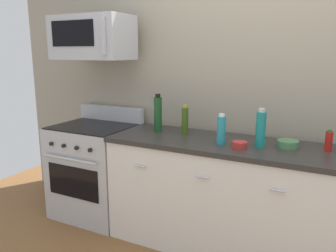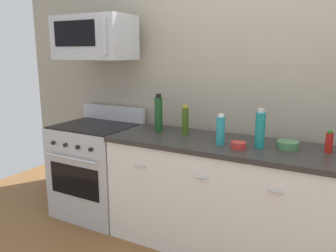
{
  "view_description": "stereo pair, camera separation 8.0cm",
  "coord_description": "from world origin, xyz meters",
  "px_view_note": "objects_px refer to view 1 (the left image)",
  "views": [
    {
      "loc": [
        0.58,
        -2.52,
        1.62
      ],
      "look_at": [
        -0.69,
        -0.05,
        1.01
      ],
      "focal_mm": 36.09,
      "sensor_mm": 36.0,
      "label": 1
    },
    {
      "loc": [
        0.65,
        -2.48,
        1.62
      ],
      "look_at": [
        -0.69,
        -0.05,
        1.01
      ],
      "focal_mm": 36.09,
      "sensor_mm": 36.0,
      "label": 2
    }
  ],
  "objects_px": {
    "bottle_olive_oil": "(185,121)",
    "bottle_hot_sauce_red": "(329,141)",
    "bowl_red_small": "(239,145)",
    "microwave": "(92,38)",
    "bottle_wine_green": "(158,114)",
    "bowl_green_glaze": "(288,144)",
    "range_oven": "(96,170)",
    "bottle_sparkling_teal": "(261,129)",
    "bottle_dish_soap": "(221,130)"
  },
  "relations": [
    {
      "from": "range_oven",
      "to": "bowl_red_small",
      "type": "xyz_separation_m",
      "value": [
        1.48,
        -0.12,
        0.48
      ]
    },
    {
      "from": "range_oven",
      "to": "bottle_olive_oil",
      "type": "relative_size",
      "value": 4.15
    },
    {
      "from": "bottle_dish_soap",
      "to": "bottle_sparkling_teal",
      "type": "height_order",
      "value": "bottle_sparkling_teal"
    },
    {
      "from": "bottle_olive_oil",
      "to": "bottle_dish_soap",
      "type": "distance_m",
      "value": 0.41
    },
    {
      "from": "bottle_dish_soap",
      "to": "bowl_red_small",
      "type": "distance_m",
      "value": 0.19
    },
    {
      "from": "bottle_hot_sauce_red",
      "to": "bottle_olive_oil",
      "type": "bearing_deg",
      "value": -179.69
    },
    {
      "from": "bottle_olive_oil",
      "to": "bottle_hot_sauce_red",
      "type": "relative_size",
      "value": 1.63
    },
    {
      "from": "bottle_hot_sauce_red",
      "to": "bottle_wine_green",
      "type": "bearing_deg",
      "value": -179.4
    },
    {
      "from": "bottle_olive_oil",
      "to": "bottle_sparkling_teal",
      "type": "xyz_separation_m",
      "value": [
        0.67,
        -0.11,
        0.02
      ]
    },
    {
      "from": "bottle_sparkling_teal",
      "to": "bowl_green_glaze",
      "type": "bearing_deg",
      "value": 25.76
    },
    {
      "from": "bottle_sparkling_teal",
      "to": "range_oven",
      "type": "bearing_deg",
      "value": 179.04
    },
    {
      "from": "bottle_dish_soap",
      "to": "bottle_hot_sauce_red",
      "type": "height_order",
      "value": "bottle_dish_soap"
    },
    {
      "from": "microwave",
      "to": "bowl_red_small",
      "type": "distance_m",
      "value": 1.69
    },
    {
      "from": "bottle_olive_oil",
      "to": "bottle_sparkling_teal",
      "type": "distance_m",
      "value": 0.68
    },
    {
      "from": "bottle_hot_sauce_red",
      "to": "bowl_red_small",
      "type": "distance_m",
      "value": 0.63
    },
    {
      "from": "bowl_green_glaze",
      "to": "bottle_sparkling_teal",
      "type": "bearing_deg",
      "value": -154.24
    },
    {
      "from": "bottle_olive_oil",
      "to": "bowl_green_glaze",
      "type": "relative_size",
      "value": 1.61
    },
    {
      "from": "bottle_wine_green",
      "to": "bowl_green_glaze",
      "type": "height_order",
      "value": "bottle_wine_green"
    },
    {
      "from": "bowl_green_glaze",
      "to": "microwave",
      "type": "bearing_deg",
      "value": -179.39
    },
    {
      "from": "bottle_dish_soap",
      "to": "range_oven",
      "type": "bearing_deg",
      "value": 176.6
    },
    {
      "from": "microwave",
      "to": "bowl_red_small",
      "type": "xyz_separation_m",
      "value": [
        1.48,
        -0.17,
        -0.8
      ]
    },
    {
      "from": "range_oven",
      "to": "bowl_red_small",
      "type": "relative_size",
      "value": 9.57
    },
    {
      "from": "bottle_sparkling_teal",
      "to": "bowl_green_glaze",
      "type": "distance_m",
      "value": 0.24
    },
    {
      "from": "bottle_wine_green",
      "to": "bowl_green_glaze",
      "type": "relative_size",
      "value": 2.12
    },
    {
      "from": "microwave",
      "to": "bottle_olive_oil",
      "type": "bearing_deg",
      "value": 2.41
    },
    {
      "from": "bowl_green_glaze",
      "to": "bottle_olive_oil",
      "type": "bearing_deg",
      "value": 178.65
    },
    {
      "from": "bottle_wine_green",
      "to": "bottle_sparkling_teal",
      "type": "height_order",
      "value": "bottle_wine_green"
    },
    {
      "from": "bottle_wine_green",
      "to": "bowl_green_glaze",
      "type": "distance_m",
      "value": 1.13
    },
    {
      "from": "bottle_olive_oil",
      "to": "bottle_hot_sauce_red",
      "type": "bearing_deg",
      "value": 0.31
    },
    {
      "from": "range_oven",
      "to": "bowl_green_glaze",
      "type": "xyz_separation_m",
      "value": [
        1.79,
        0.06,
        0.48
      ]
    },
    {
      "from": "range_oven",
      "to": "bottle_hot_sauce_red",
      "type": "distance_m",
      "value": 2.14
    },
    {
      "from": "bottle_sparkling_teal",
      "to": "bowl_green_glaze",
      "type": "xyz_separation_m",
      "value": [
        0.19,
        0.09,
        -0.11
      ]
    },
    {
      "from": "bottle_wine_green",
      "to": "bottle_sparkling_teal",
      "type": "bearing_deg",
      "value": -6.28
    },
    {
      "from": "bottle_wine_green",
      "to": "bottle_olive_oil",
      "type": "height_order",
      "value": "bottle_wine_green"
    },
    {
      "from": "bottle_wine_green",
      "to": "bottle_hot_sauce_red",
      "type": "distance_m",
      "value": 1.39
    },
    {
      "from": "range_oven",
      "to": "bottle_hot_sauce_red",
      "type": "xyz_separation_m",
      "value": [
        2.07,
        0.09,
        0.53
      ]
    },
    {
      "from": "microwave",
      "to": "bottle_sparkling_teal",
      "type": "height_order",
      "value": "microwave"
    },
    {
      "from": "range_oven",
      "to": "microwave",
      "type": "xyz_separation_m",
      "value": [
        0.0,
        0.04,
        1.28
      ]
    },
    {
      "from": "range_oven",
      "to": "bottle_olive_oil",
      "type": "distance_m",
      "value": 1.1
    },
    {
      "from": "microwave",
      "to": "bowl_green_glaze",
      "type": "bearing_deg",
      "value": 0.61
    },
    {
      "from": "range_oven",
      "to": "microwave",
      "type": "height_order",
      "value": "microwave"
    },
    {
      "from": "bottle_dish_soap",
      "to": "bottle_sparkling_teal",
      "type": "bearing_deg",
      "value": 10.11
    },
    {
      "from": "range_oven",
      "to": "bottle_dish_soap",
      "type": "xyz_separation_m",
      "value": [
        1.32,
        -0.08,
        0.56
      ]
    },
    {
      "from": "range_oven",
      "to": "bottle_wine_green",
      "type": "xyz_separation_m",
      "value": [
        0.68,
        0.08,
        0.61
      ]
    },
    {
      "from": "bottle_wine_green",
      "to": "bowl_red_small",
      "type": "xyz_separation_m",
      "value": [
        0.8,
        -0.2,
        -0.14
      ]
    },
    {
      "from": "range_oven",
      "to": "bottle_dish_soap",
      "type": "bearing_deg",
      "value": -3.4
    },
    {
      "from": "bottle_olive_oil",
      "to": "bottle_sparkling_teal",
      "type": "height_order",
      "value": "bottle_sparkling_teal"
    },
    {
      "from": "bowl_red_small",
      "to": "microwave",
      "type": "bearing_deg",
      "value": 173.6
    },
    {
      "from": "bottle_hot_sauce_red",
      "to": "bowl_red_small",
      "type": "bearing_deg",
      "value": -160.38
    },
    {
      "from": "bottle_dish_soap",
      "to": "bowl_green_glaze",
      "type": "bearing_deg",
      "value": 16.61
    }
  ]
}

